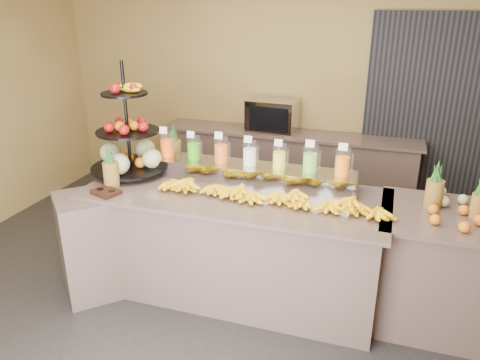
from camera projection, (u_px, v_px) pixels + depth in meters
The scene contains 20 objects.
ground at pixel (223, 308), 3.91m from camera, with size 6.00×6.00×0.00m, color black.
room_envelope at pixel (274, 68), 3.87m from camera, with size 6.04×5.02×2.82m.
buffet_counter at pixel (220, 243), 4.00m from camera, with size 2.75×1.25×0.93m.
right_counter at pixel (447, 270), 3.60m from camera, with size 1.08×0.88×0.93m.
back_ledge at pixel (286, 169), 5.73m from camera, with size 3.10×0.55×0.93m.
pitcher_tray at pixel (250, 173), 4.04m from camera, with size 1.85×0.30×0.15m, color gray.
juice_pitcher_orange_a at pixel (167, 146), 4.21m from camera, with size 0.12×0.13×0.30m.
juice_pitcher_green at pixel (194, 149), 4.14m from camera, with size 0.12×0.12×0.28m.
juice_pitcher_orange_b at pixel (221, 151), 4.06m from camera, with size 0.12×0.13×0.30m.
juice_pitcher_milk at pixel (250, 154), 3.98m from camera, with size 0.12×0.12×0.28m.
juice_pitcher_lemon at pixel (279, 158), 3.91m from camera, with size 0.12×0.12×0.28m.
juice_pitcher_lime at pixel (310, 160), 3.83m from camera, with size 0.12×0.13×0.30m.
juice_pitcher_orange_c at pixel (342, 164), 3.75m from camera, with size 0.12×0.13×0.30m.
banana_heap at pixel (267, 193), 3.67m from camera, with size 1.93×0.17×0.16m.
fruit_stand at pixel (134, 147), 4.17m from camera, with size 0.74×0.74×1.00m.
condiment_caddy at pixel (106, 192), 3.80m from camera, with size 0.22×0.16×0.03m, color black.
pineapple_left_a at pixel (111, 172), 3.90m from camera, with size 0.13×0.13×0.38m.
pineapple_left_b at pixel (175, 149), 4.45m from camera, with size 0.12×0.12×0.39m.
right_fruit_pile at pixel (453, 208), 3.39m from camera, with size 0.41×0.39×0.22m.
oven_warmer at pixel (273, 115), 5.55m from camera, with size 0.57×0.40×0.38m, color gray.
Camera 1 is at (1.16, -3.04, 2.42)m, focal length 35.00 mm.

